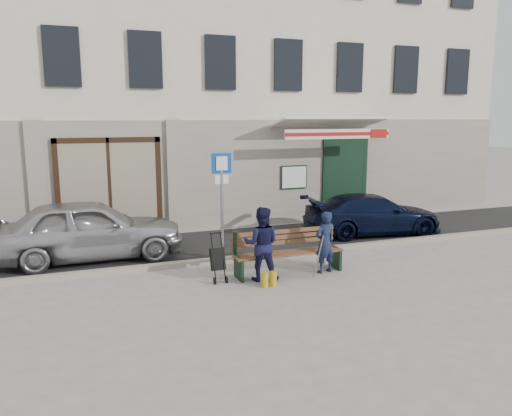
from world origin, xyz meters
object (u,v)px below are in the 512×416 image
man (325,242)px  woman (261,244)px  car_silver (89,229)px  car_navy (372,214)px  stroller (218,260)px  bench (286,253)px  parking_sign (222,190)px

man → woman: 1.45m
car_silver → woman: woman is taller
car_navy → stroller: bearing=121.5°
bench → car_navy: bearing=33.6°
car_navy → parking_sign: parking_sign is taller
car_navy → woman: size_ratio=2.59×
car_navy → parking_sign: size_ratio=1.58×
bench → woman: bearing=-161.1°
car_navy → bench: car_navy is taller
car_silver → man: 5.43m
car_navy → woman: (-4.42, -2.73, 0.19)m
parking_sign → bench: size_ratio=1.04×
parking_sign → bench: (0.98, -1.47, -1.19)m
woman → stroller: (-0.85, 0.26, -0.33)m
stroller → car_navy: bearing=23.6°
car_silver → parking_sign: parking_sign is taller
car_navy → man: 4.03m
car_silver → car_navy: car_silver is taller
woman → car_navy: bearing=-124.5°
car_navy → bench: size_ratio=1.64×
man → car_silver: bearing=-43.6°
car_navy → woman: 5.20m
woman → car_silver: bearing=-16.9°
woman → stroller: size_ratio=1.55×
car_silver → bench: bearing=-123.9°
man → woman: (-1.45, -0.01, 0.10)m
car_navy → man: bearing=138.8°
parking_sign → stroller: size_ratio=2.54×
car_navy → woman: woman is taller
car_silver → woman: bearing=-131.3°
car_navy → man: size_ratio=2.96×
man → car_navy: bearing=-150.5°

